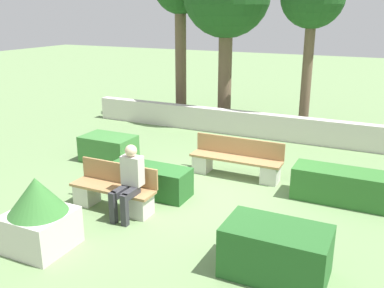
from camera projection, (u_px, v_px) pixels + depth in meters
ground_plane at (196, 195)px, 8.73m from camera, size 60.00×60.00×0.00m
perimeter_wall at (263, 126)px, 12.56m from camera, size 11.41×0.30×0.72m
bench_front at (114, 193)px, 8.04m from camera, size 1.68×0.48×0.85m
bench_left_side at (236, 162)px, 9.62m from camera, size 2.08×0.48×0.85m
person_seated_man at (129, 178)px, 7.61m from camera, size 0.38×0.64×1.34m
hedge_block_near_left at (345, 186)px, 8.33m from camera, size 1.99×0.70×0.64m
hedge_block_near_right at (276, 251)px, 5.99m from camera, size 1.46×0.86×0.74m
hedge_block_mid_left at (109, 148)px, 10.62m from camera, size 1.29×0.83×0.64m
hedge_block_mid_right at (150, 180)px, 8.71m from camera, size 1.69×0.65×0.59m
planter_corner_left at (39, 214)px, 6.62m from camera, size 0.93×0.93×1.19m
tree_center_right at (313, 0)px, 12.02m from camera, size 1.82×1.82×4.90m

